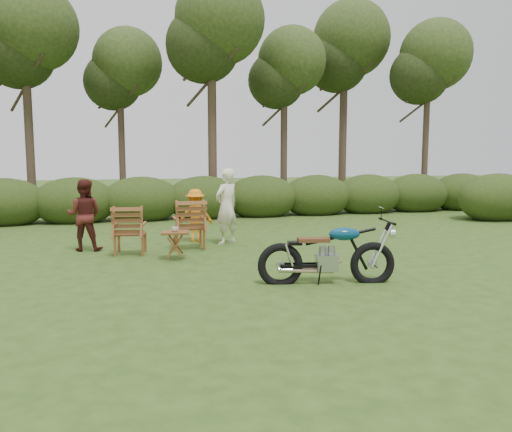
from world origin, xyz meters
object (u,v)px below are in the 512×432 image
object	(u,v)px
lawn_chair_left	(131,254)
cup	(175,229)
motorcycle	(326,283)
adult_a	(227,244)
side_table	(175,246)
adult_b	(86,250)
child	(196,242)
lawn_chair_right	(189,248)

from	to	relation	value
lawn_chair_left	cup	xyz separation A→B (m)	(0.82, -0.85, 0.61)
motorcycle	cup	distance (m)	3.30
adult_a	cup	bearing A→B (deg)	16.12
side_table	cup	distance (m)	0.33
lawn_chair_left	adult_a	xyz separation A→B (m)	(2.18, 0.66, 0.00)
motorcycle	cup	size ratio (longest dim) A/B	16.30
motorcycle	adult_b	size ratio (longest dim) A/B	1.35
lawn_chair_left	child	world-z (taller)	child
adult_b	adult_a	bearing A→B (deg)	-167.82
cup	adult_b	world-z (taller)	adult_b
motorcycle	adult_a	bearing A→B (deg)	112.70
motorcycle	child	size ratio (longest dim) A/B	1.66
lawn_chair_left	side_table	world-z (taller)	side_table
cup	adult_b	size ratio (longest dim) A/B	0.08
motorcycle	cup	xyz separation A→B (m)	(-2.09, 2.47, 0.61)
side_table	adult_b	bearing A→B (deg)	139.29
lawn_chair_left	side_table	size ratio (longest dim) A/B	1.81
side_table	adult_b	size ratio (longest dim) A/B	0.36
cup	child	world-z (taller)	cup
adult_b	child	world-z (taller)	adult_b
cup	lawn_chair_left	bearing A→B (deg)	134.06
motorcycle	adult_a	world-z (taller)	adult_a
adult_a	adult_b	size ratio (longest dim) A/B	1.14
motorcycle	child	xyz separation A→B (m)	(-1.38, 4.47, 0.00)
cup	child	bearing A→B (deg)	70.27
lawn_chair_left	adult_b	xyz separation A→B (m)	(-0.92, 0.69, 0.00)
child	lawn_chair_left	bearing A→B (deg)	39.77
lawn_chair_right	adult_a	xyz separation A→B (m)	(0.92, 0.34, 0.00)
lawn_chair_right	adult_b	distance (m)	2.21
adult_a	child	size ratio (longest dim) A/B	1.39
cup	motorcycle	bearing A→B (deg)	-49.73
lawn_chair_left	lawn_chair_right	bearing A→B (deg)	-155.40
lawn_chair_right	adult_b	bearing A→B (deg)	-8.77
lawn_chair_left	adult_b	world-z (taller)	adult_b
motorcycle	lawn_chair_left	bearing A→B (deg)	143.54
motorcycle	lawn_chair_right	distance (m)	4.00
lawn_chair_right	cup	distance (m)	1.39
adult_a	child	bearing A→B (deg)	-68.95
adult_a	adult_b	bearing A→B (deg)	-32.26
adult_a	adult_b	xyz separation A→B (m)	(-3.10, 0.02, 0.00)
lawn_chair_left	child	bearing A→B (deg)	-133.07
motorcycle	side_table	size ratio (longest dim) A/B	3.72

